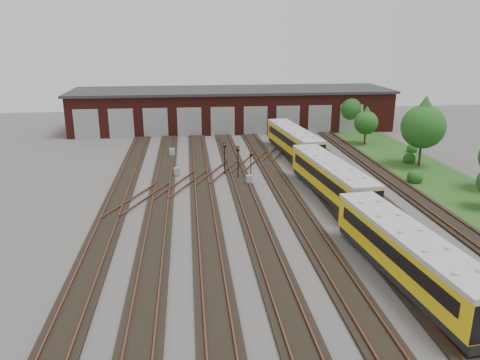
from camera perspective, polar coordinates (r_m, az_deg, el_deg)
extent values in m
plane|color=#4C4947|center=(39.40, 4.66, -4.88)|extent=(120.00, 120.00, 0.00)
cube|color=black|center=(39.28, -15.91, -5.46)|extent=(2.40, 70.00, 0.18)
cube|color=brown|center=(39.35, -16.97, -5.26)|extent=(0.10, 70.00, 0.15)
cube|color=brown|center=(39.10, -14.89, -5.22)|extent=(0.10, 70.00, 0.15)
cube|color=black|center=(38.79, -10.06, -5.33)|extent=(2.40, 70.00, 0.18)
cube|color=brown|center=(38.79, -11.13, -5.13)|extent=(0.10, 70.00, 0.15)
cube|color=brown|center=(38.69, -9.01, -5.08)|extent=(0.10, 70.00, 0.15)
cube|color=black|center=(38.72, -4.12, -5.14)|extent=(2.40, 70.00, 0.18)
cube|color=brown|center=(38.64, -5.19, -4.95)|extent=(0.10, 70.00, 0.15)
cube|color=brown|center=(38.68, -3.06, -4.88)|extent=(0.10, 70.00, 0.15)
cube|color=black|center=(39.05, 1.77, -4.90)|extent=(2.40, 70.00, 0.18)
cube|color=brown|center=(38.90, 0.72, -4.72)|extent=(0.10, 70.00, 0.15)
cube|color=brown|center=(39.09, 2.82, -4.63)|extent=(0.10, 70.00, 0.15)
cube|color=black|center=(39.79, 7.50, -4.61)|extent=(2.40, 70.00, 0.18)
cube|color=brown|center=(39.56, 6.50, -4.45)|extent=(0.10, 70.00, 0.15)
cube|color=brown|center=(39.90, 8.52, -4.34)|extent=(0.10, 70.00, 0.15)
cube|color=black|center=(40.90, 12.97, -4.30)|extent=(2.40, 70.00, 0.18)
cube|color=brown|center=(40.61, 12.03, -4.14)|extent=(0.10, 70.00, 0.15)
cube|color=brown|center=(41.08, 13.93, -4.03)|extent=(0.10, 70.00, 0.15)
cube|color=black|center=(42.36, 18.10, -3.97)|extent=(2.40, 70.00, 0.18)
cube|color=brown|center=(42.02, 17.22, -3.82)|extent=(0.10, 70.00, 0.15)
cube|color=brown|center=(42.60, 19.00, -3.70)|extent=(0.10, 70.00, 0.15)
cube|color=black|center=(44.14, 22.84, -3.63)|extent=(2.40, 70.00, 0.18)
cube|color=brown|center=(43.75, 22.04, -3.49)|extent=(0.10, 70.00, 0.15)
cube|color=brown|center=(44.44, 23.68, -3.37)|extent=(0.10, 70.00, 0.15)
cube|color=brown|center=(48.04, -7.03, -0.47)|extent=(5.40, 9.62, 0.15)
cube|color=brown|center=(51.95, -2.60, 1.04)|extent=(5.40, 9.62, 0.15)
cube|color=brown|center=(56.17, 1.20, 2.32)|extent=(5.40, 9.62, 0.15)
cube|color=brown|center=(44.50, -12.21, -2.22)|extent=(5.40, 9.62, 0.15)
cube|color=brown|center=(60.62, 4.45, 3.41)|extent=(5.40, 9.62, 0.15)
cube|color=#511914|center=(77.00, -0.98, 8.56)|extent=(50.00, 12.00, 6.00)
cube|color=#2E2E30|center=(76.58, -0.99, 10.89)|extent=(51.00, 12.50, 0.40)
cube|color=#939697|center=(72.38, -18.22, 6.47)|extent=(3.60, 0.12, 4.40)
cube|color=#939697|center=(71.53, -14.27, 6.69)|extent=(3.60, 0.12, 4.40)
cube|color=#939697|center=(71.02, -10.25, 6.87)|extent=(3.60, 0.12, 4.40)
cube|color=#939697|center=(70.86, -6.18, 7.02)|extent=(3.60, 0.12, 4.40)
cube|color=#939697|center=(71.06, -2.12, 7.14)|extent=(3.60, 0.12, 4.40)
cube|color=#939697|center=(71.60, 1.90, 7.22)|extent=(3.60, 0.12, 4.40)
cube|color=#939697|center=(72.48, 5.85, 7.27)|extent=(3.60, 0.12, 4.40)
cube|color=#939697|center=(73.70, 9.68, 7.28)|extent=(3.60, 0.12, 4.40)
cube|color=#939697|center=(75.22, 13.38, 7.26)|extent=(3.60, 0.12, 4.40)
cube|color=#1E4717|center=(54.80, 22.48, 0.31)|extent=(8.00, 55.00, 0.05)
cube|color=black|center=(31.55, 19.56, -10.63)|extent=(3.76, 15.17, 0.60)
cube|color=#E7B00C|center=(30.94, 19.82, -8.33)|extent=(4.06, 15.20, 2.20)
cube|color=#B4B5B0|center=(30.44, 20.06, -6.20)|extent=(4.16, 15.21, 0.30)
cube|color=black|center=(30.19, 17.71, -8.24)|extent=(1.35, 13.16, 0.85)
cube|color=black|center=(31.52, 21.93, -7.58)|extent=(1.35, 13.16, 0.85)
cube|color=black|center=(45.22, 10.95, -1.31)|extent=(3.76, 15.17, 0.60)
cube|color=#E7B00C|center=(44.79, 11.05, 0.38)|extent=(4.06, 15.20, 2.20)
cube|color=#B4B5B0|center=(44.45, 11.14, 1.93)|extent=(4.16, 15.21, 0.30)
cube|color=black|center=(44.23, 9.49, 0.59)|extent=(1.35, 13.16, 0.85)
cube|color=black|center=(45.24, 12.61, 0.79)|extent=(1.35, 13.16, 0.85)
cube|color=black|center=(60.05, 6.51, 3.58)|extent=(3.76, 15.17, 0.60)
cube|color=#E7B00C|center=(59.73, 6.55, 4.88)|extent=(4.06, 15.20, 2.20)
cube|color=#B4B5B0|center=(59.47, 6.59, 6.06)|extent=(4.16, 15.21, 0.30)
cube|color=black|center=(59.27, 5.34, 5.07)|extent=(1.35, 13.16, 0.85)
cube|color=black|center=(60.10, 7.76, 5.16)|extent=(1.35, 13.16, 0.85)
cylinder|color=black|center=(51.54, -1.88, 2.34)|extent=(0.11, 0.11, 2.99)
cube|color=black|center=(51.10, -1.90, 4.26)|extent=(0.31, 0.21, 0.56)
sphere|color=red|center=(50.97, -1.89, 4.36)|extent=(0.14, 0.14, 0.14)
cylinder|color=black|center=(49.90, -0.24, 1.84)|extent=(0.11, 0.11, 2.98)
cube|color=black|center=(49.45, -0.25, 3.81)|extent=(0.32, 0.25, 0.57)
sphere|color=red|center=(49.32, -0.23, 3.91)|extent=(0.14, 0.14, 0.14)
cylinder|color=black|center=(49.44, 1.33, 1.47)|extent=(0.09, 0.09, 2.63)
cube|color=black|center=(49.04, 1.34, 3.21)|extent=(0.25, 0.16, 0.47)
sphere|color=red|center=(48.92, 1.36, 3.29)|extent=(0.11, 0.11, 0.11)
cylinder|color=black|center=(56.22, 7.90, 3.21)|extent=(0.09, 0.09, 2.49)
cube|color=black|center=(55.88, 7.96, 4.67)|extent=(0.26, 0.22, 0.46)
sphere|color=red|center=(55.78, 7.99, 4.74)|extent=(0.11, 0.11, 0.11)
cube|color=#929496|center=(51.47, -7.70, 0.99)|extent=(0.60, 0.52, 0.95)
cube|color=#929496|center=(59.77, -8.27, 3.34)|extent=(0.73, 0.64, 1.06)
cube|color=#929496|center=(48.19, 1.12, 0.01)|extent=(0.67, 0.60, 0.97)
cube|color=#929496|center=(65.78, 6.37, 4.69)|extent=(0.68, 0.61, 0.99)
cube|color=#929496|center=(60.99, 5.47, 3.72)|extent=(0.68, 0.59, 1.03)
cylinder|color=#322116|center=(76.35, 12.99, 6.53)|extent=(0.23, 0.23, 2.03)
sphere|color=#1B4614|center=(75.90, 13.13, 8.53)|extent=(3.94, 3.94, 3.94)
cone|color=#1B4614|center=(75.70, 13.21, 9.58)|extent=(3.38, 3.38, 2.82)
cylinder|color=#322116|center=(67.95, 14.96, 4.91)|extent=(0.24, 0.24, 1.68)
sphere|color=#1B4614|center=(67.52, 15.11, 6.76)|extent=(3.26, 3.26, 3.26)
cone|color=#1B4614|center=(67.32, 15.19, 7.73)|extent=(2.80, 2.80, 2.33)
cylinder|color=#322116|center=(58.45, 21.06, 2.78)|extent=(0.27, 0.27, 2.57)
sphere|color=#1B4614|center=(57.74, 21.43, 6.06)|extent=(4.99, 4.99, 4.99)
cone|color=#1B4614|center=(57.45, 21.63, 7.80)|extent=(4.28, 4.28, 3.56)
sphere|color=#1B4614|center=(52.02, 20.57, 0.57)|extent=(1.62, 1.62, 1.62)
sphere|color=#1B4614|center=(59.87, 19.96, 2.69)|extent=(1.47, 1.47, 1.47)
sphere|color=#1B4614|center=(65.35, 20.28, 3.79)|extent=(1.39, 1.39, 1.39)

